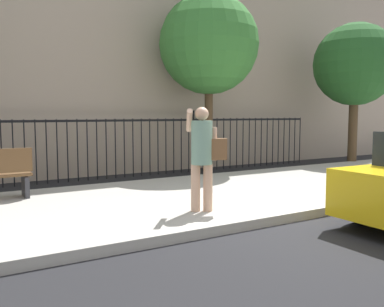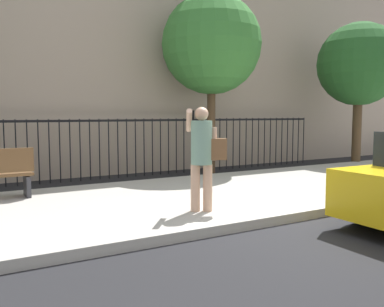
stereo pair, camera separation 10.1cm
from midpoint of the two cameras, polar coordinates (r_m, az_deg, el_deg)
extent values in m
plane|color=black|center=(7.09, 14.38, -8.82)|extent=(60.00, 60.00, 0.00)
cube|color=#B2ADA3|center=(8.71, 3.90, -5.52)|extent=(28.00, 4.40, 0.15)
cube|color=tan|center=(14.46, -11.27, 16.81)|extent=(28.00, 4.00, 9.23)
cube|color=black|center=(11.77, -6.59, 4.50)|extent=(12.00, 0.04, 0.06)
cylinder|color=black|center=(10.78, -24.68, -0.02)|extent=(0.03, 0.03, 1.60)
cylinder|color=black|center=(10.81, -23.34, 0.05)|extent=(0.03, 0.03, 1.60)
cylinder|color=black|center=(10.85, -22.00, 0.11)|extent=(0.03, 0.03, 1.60)
cylinder|color=black|center=(10.90, -20.68, 0.18)|extent=(0.03, 0.03, 1.60)
cylinder|color=black|center=(10.95, -19.37, 0.24)|extent=(0.03, 0.03, 1.60)
cylinder|color=black|center=(11.00, -18.07, 0.31)|extent=(0.03, 0.03, 1.60)
cylinder|color=black|center=(11.06, -16.78, 0.37)|extent=(0.03, 0.03, 1.60)
cylinder|color=black|center=(11.13, -15.51, 0.43)|extent=(0.03, 0.03, 1.60)
cylinder|color=black|center=(11.20, -14.26, 0.49)|extent=(0.03, 0.03, 1.60)
cylinder|color=black|center=(11.28, -13.02, 0.55)|extent=(0.03, 0.03, 1.60)
cylinder|color=black|center=(11.37, -11.80, 0.61)|extent=(0.03, 0.03, 1.60)
cylinder|color=black|center=(11.45, -10.60, 0.67)|extent=(0.03, 0.03, 1.60)
cylinder|color=black|center=(11.55, -9.42, 0.72)|extent=(0.03, 0.03, 1.60)
cylinder|color=black|center=(11.65, -8.25, 0.78)|extent=(0.03, 0.03, 1.60)
cylinder|color=black|center=(11.75, -7.11, 0.83)|extent=(0.03, 0.03, 1.60)
cylinder|color=black|center=(11.86, -5.99, 0.88)|extent=(0.03, 0.03, 1.60)
cylinder|color=black|center=(11.97, -4.88, 0.94)|extent=(0.03, 0.03, 1.60)
cylinder|color=black|center=(12.08, -3.80, 0.99)|extent=(0.03, 0.03, 1.60)
cylinder|color=black|center=(12.20, -2.74, 1.03)|extent=(0.03, 0.03, 1.60)
cylinder|color=black|center=(12.33, -1.70, 1.08)|extent=(0.03, 0.03, 1.60)
cylinder|color=black|center=(12.46, -0.68, 1.13)|extent=(0.03, 0.03, 1.60)
cylinder|color=black|center=(12.59, 0.31, 1.17)|extent=(0.03, 0.03, 1.60)
cylinder|color=black|center=(12.73, 1.29, 1.22)|extent=(0.03, 0.03, 1.60)
cylinder|color=black|center=(12.87, 2.25, 1.26)|extent=(0.03, 0.03, 1.60)
cylinder|color=black|center=(13.01, 3.18, 1.30)|extent=(0.03, 0.03, 1.60)
cylinder|color=black|center=(13.16, 4.10, 1.34)|extent=(0.03, 0.03, 1.60)
cylinder|color=black|center=(13.31, 4.99, 1.38)|extent=(0.03, 0.03, 1.60)
cylinder|color=black|center=(13.46, 5.86, 1.41)|extent=(0.03, 0.03, 1.60)
cylinder|color=black|center=(13.62, 6.72, 1.45)|extent=(0.03, 0.03, 1.60)
cylinder|color=black|center=(13.78, 7.55, 1.48)|extent=(0.03, 0.03, 1.60)
cylinder|color=black|center=(13.94, 8.37, 1.52)|extent=(0.03, 0.03, 1.60)
cylinder|color=black|center=(14.10, 9.16, 1.55)|extent=(0.03, 0.03, 1.60)
cylinder|color=black|center=(14.27, 9.94, 1.58)|extent=(0.03, 0.03, 1.60)
cylinder|color=black|center=(14.44, 10.70, 1.61)|extent=(0.03, 0.03, 1.60)
cylinder|color=black|center=(14.61, 11.44, 1.64)|extent=(0.03, 0.03, 1.60)
cylinder|color=black|center=(14.79, 12.17, 1.67)|extent=(0.03, 0.03, 1.60)
cylinder|color=black|center=(14.96, 12.88, 1.70)|extent=(0.03, 0.03, 1.60)
cylinder|color=black|center=(15.14, 13.57, 1.73)|extent=(0.03, 0.03, 1.60)
cylinder|color=black|center=(15.33, 14.24, 1.75)|extent=(0.03, 0.03, 1.60)
cylinder|color=black|center=(7.13, 21.80, -6.33)|extent=(0.64, 0.23, 0.64)
cylinder|color=tan|center=(6.79, 0.05, -4.68)|extent=(0.15, 0.15, 0.77)
cylinder|color=tan|center=(6.81, 1.74, -4.67)|extent=(0.15, 0.15, 0.77)
cylinder|color=gray|center=(6.71, 0.91, 1.49)|extent=(0.46, 0.46, 0.70)
sphere|color=tan|center=(6.70, 0.91, 5.41)|extent=(0.22, 0.22, 0.22)
cylinder|color=tan|center=(6.69, -0.80, 4.49)|extent=(0.32, 0.47, 0.38)
cylinder|color=tan|center=(6.73, 2.61, 1.31)|extent=(0.09, 0.09, 0.53)
cube|color=black|center=(6.75, -0.39, 5.24)|extent=(0.07, 0.04, 0.15)
cube|color=brown|center=(6.74, 3.11, 0.61)|extent=(0.32, 0.28, 0.34)
cube|color=#333338|center=(8.61, -21.98, -4.17)|extent=(0.08, 0.41, 0.40)
cylinder|color=#4C3823|center=(11.99, 2.03, 4.07)|extent=(0.24, 0.24, 2.90)
sphere|color=#387A33|center=(12.14, 2.07, 14.60)|extent=(2.79, 2.79, 2.79)
cylinder|color=#4C3823|center=(15.03, 20.82, 3.43)|extent=(0.30, 0.30, 2.61)
sphere|color=#235623|center=(15.11, 21.08, 11.22)|extent=(2.70, 2.70, 2.70)
camera|label=1|loc=(0.05, -90.42, -0.04)|focal=39.30mm
camera|label=2|loc=(0.05, 89.58, 0.04)|focal=39.30mm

